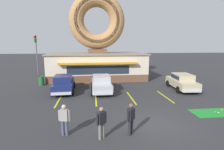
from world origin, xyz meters
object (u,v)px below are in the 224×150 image
object	(u,v)px
trash_bin	(41,81)
traffic_light_pole	(36,50)
golf_ball	(215,112)
pedestrian_leather_jacket_man	(131,118)
car_champagne	(182,81)
car_silver	(101,83)
car_navy	(64,83)
pedestrian_hooded_kid	(64,119)
pedestrian_blue_sweater_man	(102,122)

from	to	relation	value
trash_bin	traffic_light_pole	xyz separation A→B (m)	(-2.46, 7.20, 3.21)
golf_ball	pedestrian_leather_jacket_man	size ratio (longest dim) A/B	0.03
car_champagne	car_silver	xyz separation A→B (m)	(-8.07, 0.10, 0.00)
car_navy	pedestrian_hooded_kid	bearing A→B (deg)	-80.98
pedestrian_blue_sweater_man	pedestrian_leather_jacket_man	bearing A→B (deg)	9.69
pedestrian_blue_sweater_man	trash_bin	distance (m)	13.35
pedestrian_blue_sweater_man	pedestrian_leather_jacket_man	size ratio (longest dim) A/B	0.99
golf_ball	pedestrian_hooded_kid	bearing A→B (deg)	-168.69
pedestrian_hooded_kid	pedestrian_leather_jacket_man	world-z (taller)	pedestrian_leather_jacket_man
pedestrian_blue_sweater_man	trash_bin	size ratio (longest dim) A/B	1.64
pedestrian_leather_jacket_man	trash_bin	distance (m)	13.87
golf_ball	trash_bin	size ratio (longest dim) A/B	0.04
traffic_light_pole	trash_bin	bearing A→B (deg)	-71.11
golf_ball	trash_bin	bearing A→B (deg)	145.42
golf_ball	pedestrian_blue_sweater_man	world-z (taller)	pedestrian_blue_sweater_man
car_champagne	traffic_light_pole	distance (m)	20.27
car_champagne	pedestrian_blue_sweater_man	world-z (taller)	same
car_champagne	car_silver	size ratio (longest dim) A/B	1.02
car_silver	pedestrian_hooded_kid	world-z (taller)	same
car_silver	pedestrian_hooded_kid	xyz separation A→B (m)	(-2.24, -7.98, 0.01)
car_silver	car_navy	size ratio (longest dim) A/B	0.99
car_champagne	traffic_light_pole	bearing A→B (deg)	147.81
car_navy	pedestrian_hooded_kid	world-z (taller)	same
car_champagne	pedestrian_leather_jacket_man	world-z (taller)	pedestrian_leather_jacket_man
golf_ball	car_navy	distance (m)	12.67
car_champagne	pedestrian_leather_jacket_man	size ratio (longest dim) A/B	2.89
traffic_light_pole	car_silver	bearing A→B (deg)	-49.91
car_champagne	pedestrian_blue_sweater_man	xyz separation A→B (m)	(-8.51, -8.42, 0.01)
car_champagne	trash_bin	bearing A→B (deg)	166.45
car_navy	car_silver	bearing A→B (deg)	-6.33
golf_ball	car_navy	bearing A→B (deg)	149.22
pedestrian_blue_sweater_man	traffic_light_pole	world-z (taller)	traffic_light_pole
pedestrian_hooded_kid	trash_bin	size ratio (longest dim) A/B	1.64
car_champagne	car_navy	size ratio (longest dim) A/B	1.01
golf_ball	car_silver	size ratio (longest dim) A/B	0.01
car_navy	trash_bin	world-z (taller)	car_navy
car_silver	trash_bin	xyz separation A→B (m)	(-6.46, 3.40, -0.37)
traffic_light_pole	car_champagne	bearing A→B (deg)	-32.19
pedestrian_hooded_kid	traffic_light_pole	size ratio (longest dim) A/B	0.28
golf_ball	car_navy	world-z (taller)	car_navy
pedestrian_blue_sweater_man	pedestrian_leather_jacket_man	distance (m)	1.49
traffic_light_pole	golf_ball	bearing A→B (deg)	-45.80
golf_ball	car_champagne	world-z (taller)	car_champagne
trash_bin	pedestrian_leather_jacket_man	bearing A→B (deg)	-57.30
pedestrian_hooded_kid	pedestrian_leather_jacket_man	bearing A→B (deg)	-4.94
car_champagne	pedestrian_leather_jacket_man	distance (m)	10.78
car_champagne	trash_bin	xyz separation A→B (m)	(-14.53, 3.50, -0.37)
pedestrian_hooded_kid	pedestrian_leather_jacket_man	size ratio (longest dim) A/B	0.99
car_champagne	trash_bin	distance (m)	14.95
trash_bin	traffic_light_pole	bearing A→B (deg)	108.89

